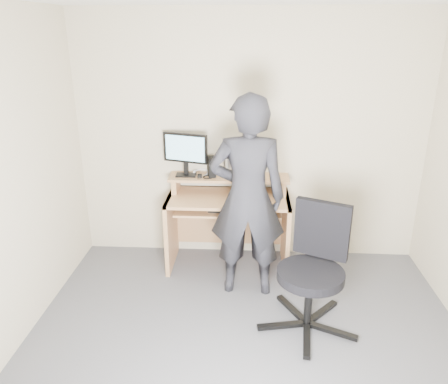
# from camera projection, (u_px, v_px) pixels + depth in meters

# --- Properties ---
(ground) EXTENTS (3.50, 3.50, 0.00)m
(ground) POSITION_uv_depth(u_px,v_px,m) (245.00, 365.00, 3.19)
(ground) COLOR #59595E
(ground) RESTS_ON ground
(back_wall) EXTENTS (3.50, 0.02, 2.50)m
(back_wall) POSITION_uv_depth(u_px,v_px,m) (250.00, 140.00, 4.38)
(back_wall) COLOR beige
(back_wall) RESTS_ON ground
(desk) EXTENTS (1.20, 0.60, 0.91)m
(desk) POSITION_uv_depth(u_px,v_px,m) (228.00, 212.00, 4.43)
(desk) COLOR tan
(desk) RESTS_ON ground
(monitor) EXTENTS (0.45, 0.16, 0.43)m
(monitor) POSITION_uv_depth(u_px,v_px,m) (185.00, 151.00, 4.30)
(monitor) COLOR black
(monitor) RESTS_ON desk
(external_drive) EXTENTS (0.10, 0.14, 0.20)m
(external_drive) POSITION_uv_depth(u_px,v_px,m) (212.00, 167.00, 4.34)
(external_drive) COLOR black
(external_drive) RESTS_ON desk
(travel_mug) EXTENTS (0.11, 0.11, 0.20)m
(travel_mug) POSITION_uv_depth(u_px,v_px,m) (228.00, 167.00, 4.32)
(travel_mug) COLOR #B9BABE
(travel_mug) RESTS_ON desk
(smartphone) EXTENTS (0.11, 0.14, 0.01)m
(smartphone) POSITION_uv_depth(u_px,v_px,m) (247.00, 178.00, 4.32)
(smartphone) COLOR black
(smartphone) RESTS_ON desk
(charger) EXTENTS (0.05, 0.05, 0.03)m
(charger) POSITION_uv_depth(u_px,v_px,m) (200.00, 176.00, 4.33)
(charger) COLOR black
(charger) RESTS_ON desk
(headphones) EXTENTS (0.18, 0.18, 0.06)m
(headphones) POSITION_uv_depth(u_px,v_px,m) (201.00, 173.00, 4.46)
(headphones) COLOR silver
(headphones) RESTS_ON desk
(keyboard) EXTENTS (0.46, 0.18, 0.03)m
(keyboard) POSITION_uv_depth(u_px,v_px,m) (232.00, 208.00, 4.23)
(keyboard) COLOR black
(keyboard) RESTS_ON desk
(mouse) EXTENTS (0.11, 0.09, 0.04)m
(mouse) POSITION_uv_depth(u_px,v_px,m) (253.00, 199.00, 4.17)
(mouse) COLOR black
(mouse) RESTS_ON desk
(office_chair) EXTENTS (0.80, 0.79, 1.01)m
(office_chair) POSITION_uv_depth(u_px,v_px,m) (314.00, 264.00, 3.46)
(office_chair) COLOR black
(office_chair) RESTS_ON ground
(person) EXTENTS (0.67, 0.45, 1.83)m
(person) POSITION_uv_depth(u_px,v_px,m) (247.00, 198.00, 3.80)
(person) COLOR black
(person) RESTS_ON ground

